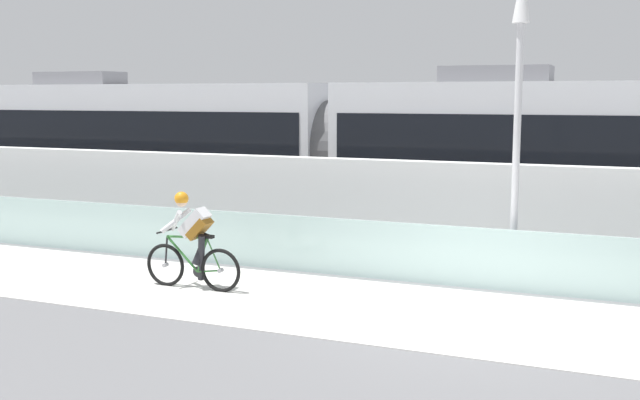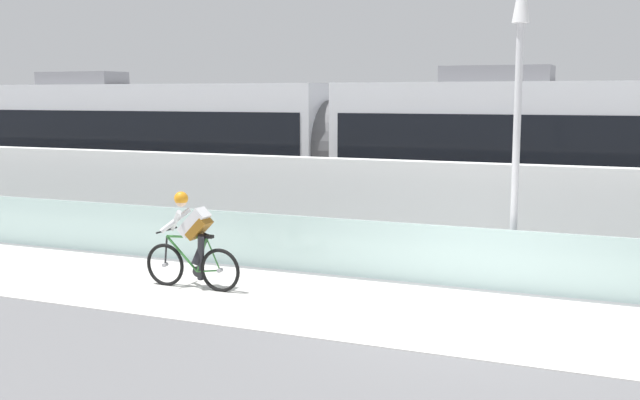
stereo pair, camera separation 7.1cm
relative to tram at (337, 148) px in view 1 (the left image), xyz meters
The scene contains 9 objects.
ground_plane 8.44m from the tram, 56.42° to the right, with size 200.00×200.00×0.00m, color slate.
bike_path_deck 8.44m from the tram, 56.42° to the right, with size 32.00×3.20×0.01m, color silver.
glass_parapet 6.90m from the tram, 47.72° to the right, with size 32.00×0.05×1.01m, color silver.
concrete_barrier_wall 5.64m from the tram, 35.14° to the right, with size 32.00×0.36×1.92m, color white.
tram_rail_near 4.98m from the tram, ahead, with size 32.00×0.08×0.01m, color #595654.
tram_rail_far 4.98m from the tram, ahead, with size 32.00×0.08×0.01m, color #595654.
tram is the anchor object (origin of this frame).
cyclist_on_bike 6.94m from the tram, 88.93° to the right, with size 1.77×0.58×1.61m.
lamp_post_antenna 6.97m from the tram, 43.53° to the right, with size 0.28×0.28×5.20m.
Camera 1 is at (2.16, -10.46, 3.16)m, focal length 42.67 mm.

